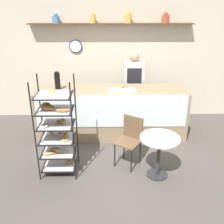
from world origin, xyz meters
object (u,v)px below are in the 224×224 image
object	(u,v)px
pastry_rack	(56,130)
coffee_carafe	(57,81)
person_worker	(133,86)
donut_tray_counter	(121,89)
cafe_table	(159,147)
cafe_chair	(130,136)

from	to	relation	value
pastry_rack	coffee_carafe	xyz separation A→B (m)	(-0.17, 1.26, 0.43)
pastry_rack	person_worker	world-z (taller)	person_worker
pastry_rack	donut_tray_counter	xyz separation A→B (m)	(1.08, 1.22, 0.26)
pastry_rack	donut_tray_counter	world-z (taller)	pastry_rack
cafe_table	donut_tray_counter	distance (m)	1.55
pastry_rack	cafe_chair	distance (m)	1.25
cafe_chair	donut_tray_counter	xyz separation A→B (m)	(-0.12, 0.98, 0.51)
person_worker	donut_tray_counter	size ratio (longest dim) A/B	3.24
donut_tray_counter	cafe_table	bearing A→B (deg)	-68.19
pastry_rack	cafe_table	distance (m)	1.65
pastry_rack	cafe_table	xyz separation A→B (m)	(1.62, -0.14, -0.25)
pastry_rack	coffee_carafe	distance (m)	1.34
cafe_table	coffee_carafe	distance (m)	2.37
donut_tray_counter	person_worker	bearing A→B (deg)	64.23
cafe_table	coffee_carafe	world-z (taller)	coffee_carafe
cafe_chair	person_worker	bearing A→B (deg)	116.61
person_worker	cafe_table	size ratio (longest dim) A/B	2.37
donut_tray_counter	coffee_carafe	bearing A→B (deg)	178.38
pastry_rack	donut_tray_counter	bearing A→B (deg)	48.52
cafe_table	coffee_carafe	size ratio (longest dim) A/B	1.87
pastry_rack	coffee_carafe	world-z (taller)	pastry_rack
cafe_chair	pastry_rack	bearing A→B (deg)	-135.59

